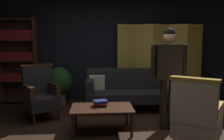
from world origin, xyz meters
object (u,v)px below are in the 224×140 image
Objects in this scene: coffee_table at (102,110)px; armchair_gilt_accent at (196,117)px; folding_screen at (160,62)px; book_navy_cloth at (100,102)px; bookshelf at (18,58)px; armchair_wing_left at (41,94)px; book_black_cloth at (100,105)px; velvet_couch at (135,89)px; potted_plant at (60,83)px; book_red_leather at (100,104)px; standing_figure at (169,69)px.

coffee_table is 1.48m from armchair_gilt_accent.
book_navy_cloth is at bearing -128.70° from folding_screen.
bookshelf is 2.90m from coffee_table.
book_black_cloth is at bearing -31.53° from armchair_wing_left.
coffee_table is at bearing -46.37° from bookshelf.
folding_screen is 1.03× the size of bookshelf.
folding_screen is 2.49m from book_navy_cloth.
potted_plant is (-1.71, 0.52, 0.06)m from velvet_couch.
coffee_table is 4.63× the size of book_black_cloth.
book_red_leather is at bearing 0.00° from book_black_cloth.
bookshelf is 1.97× the size of armchair_wing_left.
book_black_cloth is at bearing 109.49° from coffee_table.
standing_figure reaches higher than armchair_gilt_accent.
book_navy_cloth is (-1.24, 0.89, 0.01)m from armchair_gilt_accent.
book_navy_cloth is (1.92, -1.97, -0.60)m from bookshelf.
book_navy_cloth is (-0.02, 0.07, 0.12)m from coffee_table.
folding_screen is at bearing 42.39° from velvet_couch.
armchair_wing_left reaches higher than coffee_table.
bookshelf reaches higher than book_navy_cloth.
book_navy_cloth is (-1.52, -1.90, -0.49)m from folding_screen.
armchair_wing_left is 1.07m from potted_plant.
potted_plant is (-2.06, 1.76, -0.51)m from standing_figure.
potted_plant is 1.97m from book_red_leather.
standing_figure is at bearing -101.55° from folding_screen.
armchair_wing_left is 1.33m from book_black_cloth.
armchair_wing_left is at bearing 148.47° from book_black_cloth.
velvet_couch is 1.41m from standing_figure.
folding_screen is 1.00× the size of velvet_couch.
bookshelf is 1.17m from potted_plant.
standing_figure is 7.72× the size of book_red_leather.
coffee_table is at bearing -33.34° from armchair_wing_left.
potted_plant is (-2.17, 2.63, 0.03)m from armchair_gilt_accent.
book_navy_cloth is (-1.13, 0.02, -0.53)m from standing_figure.
potted_plant is at bearing 163.17° from velvet_couch.
bookshelf is at bearing 167.19° from potted_plant.
standing_figure is at bearing -0.86° from book_navy_cloth.
book_navy_cloth is at bearing -45.77° from bookshelf.
bookshelf is 2.82m from book_red_leather.
book_navy_cloth is (0.93, -1.74, -0.02)m from potted_plant.
book_black_cloth is (-1.24, 0.89, -0.06)m from armchair_gilt_accent.
book_navy_cloth is at bearing -62.03° from potted_plant.
armchair_gilt_accent is 1.53m from book_black_cloth.
armchair_wing_left reaches higher than book_black_cloth.
velvet_couch is at bearing -15.37° from bookshelf.
standing_figure is 2.76m from potted_plant.
standing_figure reaches higher than coffee_table.
potted_plant is at bearing 129.47° from armchair_gilt_accent.
potted_plant is 1.98m from book_black_cloth.
velvet_couch reaches higher than coffee_table.
book_red_leather reaches higher than book_black_cloth.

